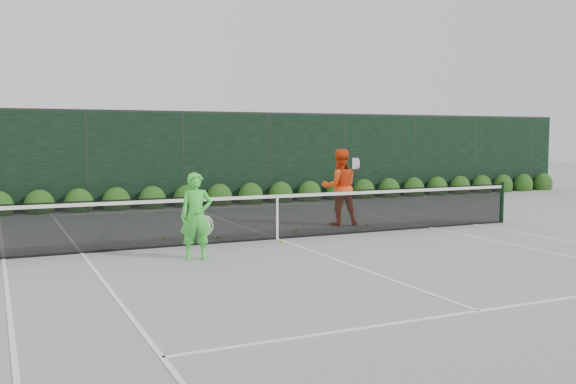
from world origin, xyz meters
name	(u,v)px	position (x,y,z in m)	size (l,w,h in m)	color
ground	(277,239)	(0.00, 0.00, 0.00)	(80.00, 80.00, 0.00)	gray
tennis_net	(276,215)	(-0.02, 0.00, 0.53)	(12.90, 0.10, 1.07)	black
player_woman	(196,216)	(-2.26, -1.47, 0.79)	(0.67, 0.49, 1.59)	#43DB40
player_man	(340,187)	(2.34, 1.38, 0.96)	(1.08, 0.93, 1.93)	#FA4815
court_lines	(277,239)	(0.00, 0.00, 0.01)	(11.03, 23.83, 0.01)	white
windscreen_fence	(338,177)	(0.00, -2.71, 1.51)	(32.00, 21.07, 3.06)	black
hedge_row	(187,199)	(0.00, 7.15, 0.23)	(31.66, 0.65, 0.94)	#18360E
tennis_balls	(266,234)	(-0.01, 0.63, 0.03)	(5.24, 1.52, 0.07)	#C6D72F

